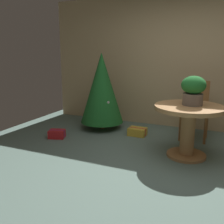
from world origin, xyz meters
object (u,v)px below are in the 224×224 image
at_px(wooden_chair_far, 195,107).
at_px(gift_box_gold, 137,132).
at_px(gift_box_red, 57,134).
at_px(round_dining_table, 188,121).
at_px(flower_vase, 193,89).
at_px(holiday_tree, 102,88).

bearing_deg(wooden_chair_far, gift_box_gold, -165.25).
distance_m(wooden_chair_far, gift_box_red, 2.49).
xyz_separation_m(round_dining_table, wooden_chair_far, (0.00, 0.89, 0.04)).
bearing_deg(gift_box_red, wooden_chair_far, 23.39).
bearing_deg(round_dining_table, gift_box_red, -177.93).
bearing_deg(round_dining_table, flower_vase, 62.34).
bearing_deg(gift_box_red, holiday_tree, 60.43).
distance_m(round_dining_table, gift_box_red, 2.29).
bearing_deg(holiday_tree, round_dining_table, -23.80).
relative_size(flower_vase, wooden_chair_far, 0.41).
bearing_deg(gift_box_red, gift_box_gold, 29.27).
bearing_deg(gift_box_gold, gift_box_red, -150.73).
relative_size(gift_box_gold, gift_box_red, 0.99).
height_order(wooden_chair_far, gift_box_gold, wooden_chair_far).
distance_m(wooden_chair_far, holiday_tree, 1.78).
bearing_deg(gift_box_gold, holiday_tree, 169.99).
distance_m(round_dining_table, wooden_chair_far, 0.89).
xyz_separation_m(round_dining_table, gift_box_gold, (-0.96, 0.63, -0.46)).
height_order(flower_vase, gift_box_gold, flower_vase).
distance_m(round_dining_table, holiday_tree, 1.94).
bearing_deg(wooden_chair_far, flower_vase, -87.90).
bearing_deg(holiday_tree, flower_vase, -21.85).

